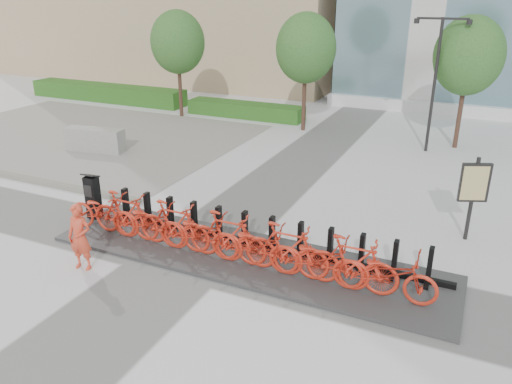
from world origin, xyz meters
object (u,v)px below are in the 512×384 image
at_px(worker_red, 80,237).
at_px(map_sign, 474,186).
at_px(kiosk, 93,196).
at_px(bike_0, 103,212).
at_px(jersey_barrier, 95,140).

relative_size(worker_red, map_sign, 0.72).
height_order(kiosk, worker_red, worker_red).
xyz_separation_m(bike_0, kiosk, (-0.80, 0.54, 0.09)).
height_order(bike_0, map_sign, map_sign).
xyz_separation_m(bike_0, worker_red, (0.74, -1.58, 0.17)).
height_order(worker_red, jersey_barrier, worker_red).
distance_m(bike_0, worker_red, 1.75).
bearing_deg(kiosk, map_sign, 14.11).
bearing_deg(jersey_barrier, worker_red, -59.68).
distance_m(kiosk, map_sign, 9.83).
height_order(jersey_barrier, map_sign, map_sign).
bearing_deg(bike_0, kiosk, 55.88).
xyz_separation_m(bike_0, map_sign, (8.52, 3.59, 0.83)).
height_order(kiosk, map_sign, map_sign).
distance_m(kiosk, worker_red, 2.62).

